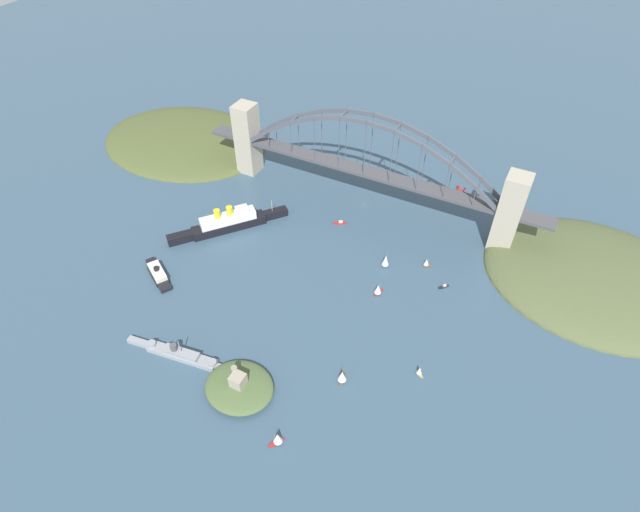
{
  "coord_description": "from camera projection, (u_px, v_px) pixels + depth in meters",
  "views": [
    {
      "loc": [
        -123.2,
        319.12,
        262.22
      ],
      "look_at": [
        0.0,
        80.16,
        8.0
      ],
      "focal_mm": 28.76,
      "sensor_mm": 36.0,
      "label": 1
    }
  ],
  "objects": [
    {
      "name": "small_boat_2",
      "position": [
        420.0,
        371.0,
        304.49
      ],
      "size": [
        5.65,
        4.65,
        7.3
      ],
      "color": "gold",
      "rests_on": "ground"
    },
    {
      "name": "ground_plane",
      "position": [
        364.0,
        204.0,
        427.28
      ],
      "size": [
        1400.0,
        1400.0,
        0.0
      ],
      "primitive_type": "plane",
      "color": "#385166"
    },
    {
      "name": "fort_island_mid_harbor",
      "position": [
        239.0,
        387.0,
        296.23
      ],
      "size": [
        41.16,
        36.31,
        15.38
      ],
      "color": "#4C6038",
      "rests_on": "ground"
    },
    {
      "name": "small_boat_0",
      "position": [
        277.0,
        438.0,
        272.47
      ],
      "size": [
        7.24,
        8.62,
        9.74
      ],
      "color": "#B2231E",
      "rests_on": "ground"
    },
    {
      "name": "seaplane_taxiing_near_bridge",
      "position": [
        460.0,
        190.0,
        438.42
      ],
      "size": [
        8.76,
        11.59,
        4.82
      ],
      "color": "#B7B7B2",
      "rests_on": "ground"
    },
    {
      "name": "small_boat_6",
      "position": [
        340.0,
        223.0,
        408.54
      ],
      "size": [
        9.71,
        6.6,
        2.48
      ],
      "color": "#B2231E",
      "rests_on": "ground"
    },
    {
      "name": "small_boat_5",
      "position": [
        342.0,
        376.0,
        300.29
      ],
      "size": [
        6.47,
        9.65,
        10.31
      ],
      "color": "brown",
      "rests_on": "ground"
    },
    {
      "name": "harbor_ferry_steamer",
      "position": [
        158.0,
        273.0,
        364.7
      ],
      "size": [
        35.23,
        25.18,
        8.41
      ],
      "color": "black",
      "rests_on": "ground"
    },
    {
      "name": "ocean_liner",
      "position": [
        228.0,
        223.0,
        400.07
      ],
      "size": [
        66.73,
        78.52,
        20.85
      ],
      "color": "black",
      "rests_on": "ground"
    },
    {
      "name": "harbor_arch_bridge",
      "position": [
        366.0,
        170.0,
        404.13
      ],
      "size": [
        288.74,
        17.74,
        80.48
      ],
      "color": "#ADA38E",
      "rests_on": "ground"
    },
    {
      "name": "naval_cruiser",
      "position": [
        181.0,
        354.0,
        313.99
      ],
      "size": [
        76.68,
        14.34,
        15.95
      ],
      "color": "gray",
      "rests_on": "ground"
    },
    {
      "name": "small_boat_7",
      "position": [
        427.0,
        262.0,
        372.01
      ],
      "size": [
        6.82,
        4.19,
        7.05
      ],
      "color": "brown",
      "rests_on": "ground"
    },
    {
      "name": "headland_west_shore",
      "position": [
        597.0,
        279.0,
        364.57
      ],
      "size": [
        154.73,
        131.43,
        25.44
      ],
      "color": "#515B38",
      "rests_on": "ground"
    },
    {
      "name": "small_boat_3",
      "position": [
        378.0,
        289.0,
        351.19
      ],
      "size": [
        6.18,
        8.74,
        9.47
      ],
      "color": "#B2231E",
      "rests_on": "ground"
    },
    {
      "name": "headland_east_shore",
      "position": [
        188.0,
        141.0,
        500.43
      ],
      "size": [
        166.16,
        131.97,
        17.99
      ],
      "color": "#4C562D",
      "rests_on": "ground"
    },
    {
      "name": "small_boat_1",
      "position": [
        444.0,
        286.0,
        357.99
      ],
      "size": [
        6.17,
        6.72,
        2.19
      ],
      "color": "black",
      "rests_on": "ground"
    },
    {
      "name": "small_boat_4",
      "position": [
        386.0,
        261.0,
        370.7
      ],
      "size": [
        5.54,
        9.51,
        11.22
      ],
      "color": "#2D6B3D",
      "rests_on": "ground"
    }
  ]
}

